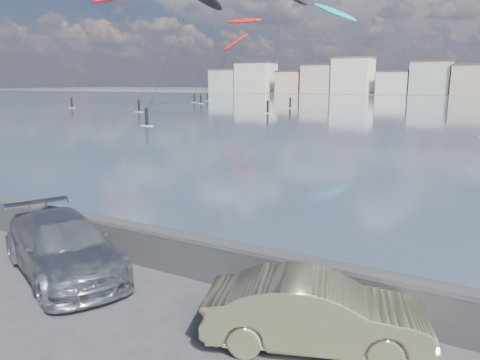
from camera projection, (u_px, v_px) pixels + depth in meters
name	position (u px, v px, depth m)	size (l,w,h in m)	color
ground	(95.00, 319.00, 9.24)	(700.00, 700.00, 0.00)	#333335
bay_water	(472.00, 108.00, 86.66)	(500.00, 177.00, 0.00)	#364560
seawall	(178.00, 250.00, 11.40)	(400.00, 0.36, 1.08)	#28282B
car_silver	(63.00, 246.00, 11.33)	(1.99, 4.88, 1.42)	#ACAFB3
car_champagne	(316.00, 312.00, 8.19)	(1.37, 3.92, 1.29)	tan
kitesurfer_1	(245.00, 22.00, 123.36)	(10.56, 16.13, 21.53)	red
kitesurfer_4	(234.00, 44.00, 112.31)	(7.02, 17.43, 16.38)	red
kitesurfer_6	(334.00, 13.00, 88.53)	(9.55, 13.26, 20.19)	#19BFBF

